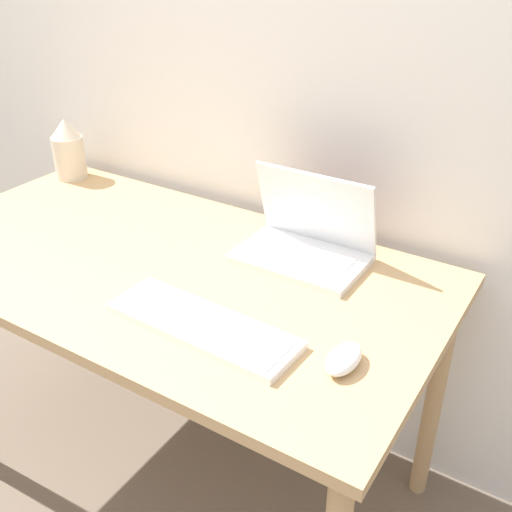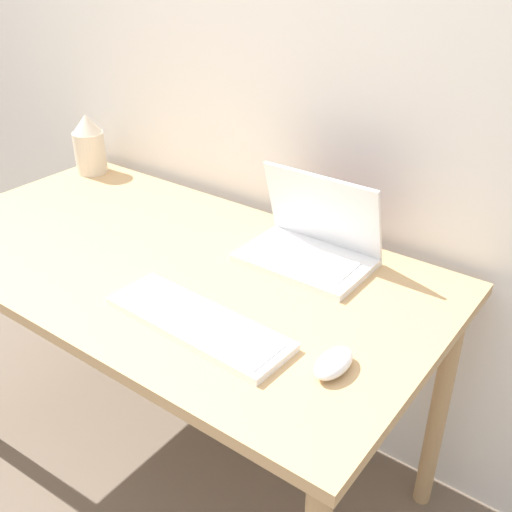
# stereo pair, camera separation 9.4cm
# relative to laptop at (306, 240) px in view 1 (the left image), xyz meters

# --- Properties ---
(wall_back) EXTENTS (6.00, 0.05, 2.50)m
(wall_back) POSITION_rel_laptop_xyz_m (-0.31, 0.23, 0.43)
(wall_back) COLOR silver
(wall_back) RESTS_ON ground_plane
(desk) EXTENTS (1.48, 0.78, 0.77)m
(desk) POSITION_rel_laptop_xyz_m (-0.31, -0.22, -0.13)
(desk) COLOR tan
(desk) RESTS_ON ground_plane
(laptop) EXTENTS (0.33, 0.22, 0.23)m
(laptop) POSITION_rel_laptop_xyz_m (0.00, 0.00, 0.00)
(laptop) COLOR white
(laptop) RESTS_ON desk
(keyboard) EXTENTS (0.46, 0.16, 0.02)m
(keyboard) POSITION_rel_laptop_xyz_m (-0.04, -0.40, -0.04)
(keyboard) COLOR white
(keyboard) RESTS_ON desk
(mouse) EXTENTS (0.06, 0.11, 0.04)m
(mouse) POSITION_rel_laptop_xyz_m (0.27, -0.35, -0.03)
(mouse) COLOR white
(mouse) RESTS_ON desk
(vase) EXTENTS (0.11, 0.11, 0.21)m
(vase) POSITION_rel_laptop_xyz_m (-0.96, 0.07, 0.05)
(vase) COLOR beige
(vase) RESTS_ON desk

